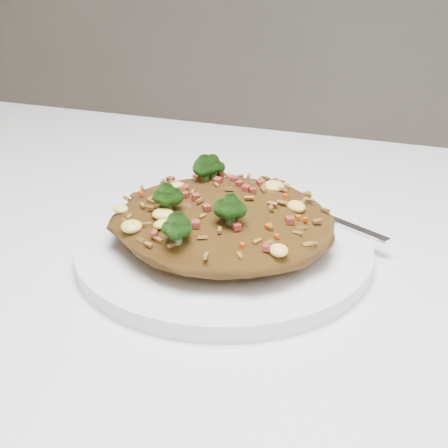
# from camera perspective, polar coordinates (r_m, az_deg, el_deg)

# --- Properties ---
(dining_table) EXTENTS (1.20, 0.80, 0.75)m
(dining_table) POSITION_cam_1_polar(r_m,az_deg,el_deg) (0.50, 9.68, -17.09)
(dining_table) COLOR white
(dining_table) RESTS_ON ground
(plate) EXTENTS (0.24, 0.24, 0.01)m
(plate) POSITION_cam_1_polar(r_m,az_deg,el_deg) (0.51, 0.00, -2.22)
(plate) COLOR white
(plate) RESTS_ON dining_table
(fried_rice) EXTENTS (0.18, 0.17, 0.06)m
(fried_rice) POSITION_cam_1_polar(r_m,az_deg,el_deg) (0.50, -0.08, 1.09)
(fried_rice) COLOR brown
(fried_rice) RESTS_ON plate
(fork) EXTENTS (0.15, 0.09, 0.00)m
(fork) POSITION_cam_1_polar(r_m,az_deg,el_deg) (0.56, 8.49, 0.98)
(fork) COLOR silver
(fork) RESTS_ON plate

